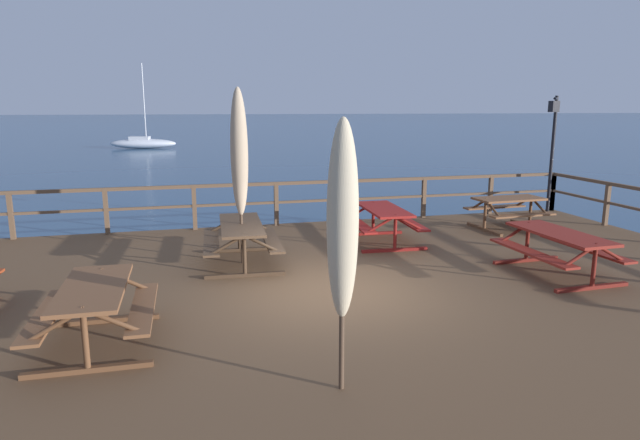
% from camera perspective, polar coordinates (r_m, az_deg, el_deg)
% --- Properties ---
extents(ground_plane, '(600.00, 600.00, 0.00)m').
position_cam_1_polar(ground_plane, '(9.28, 1.26, -12.48)').
color(ground_plane, navy).
extents(wooden_deck, '(16.25, 10.61, 0.89)m').
position_cam_1_polar(wooden_deck, '(9.11, 1.27, -9.93)').
color(wooden_deck, brown).
rests_on(wooden_deck, ground).
extents(railing_waterside_far, '(16.05, 0.10, 1.09)m').
position_cam_1_polar(railing_waterside_far, '(13.67, -4.57, 2.57)').
color(railing_waterside_far, brown).
rests_on(railing_waterside_far, wooden_deck).
extents(picnic_table_back_left, '(1.52, 2.20, 0.78)m').
position_cam_1_polar(picnic_table_back_left, '(10.42, -8.17, -1.45)').
color(picnic_table_back_left, brown).
rests_on(picnic_table_back_left, wooden_deck).
extents(picnic_table_front_left, '(1.70, 1.47, 0.78)m').
position_cam_1_polar(picnic_table_front_left, '(14.01, 18.98, 1.33)').
color(picnic_table_front_left, brown).
rests_on(picnic_table_front_left, wooden_deck).
extents(picnic_table_front_right, '(1.43, 1.87, 0.78)m').
position_cam_1_polar(picnic_table_front_right, '(7.34, -22.37, -7.92)').
color(picnic_table_front_right, brown).
rests_on(picnic_table_front_right, wooden_deck).
extents(picnic_table_mid_right, '(1.50, 1.98, 0.78)m').
position_cam_1_polar(picnic_table_mid_right, '(11.97, 6.63, 0.26)').
color(picnic_table_mid_right, maroon).
rests_on(picnic_table_mid_right, wooden_deck).
extents(picnic_table_mid_left, '(1.46, 2.10, 0.78)m').
position_cam_1_polar(picnic_table_mid_left, '(10.49, 23.54, -2.25)').
color(picnic_table_mid_left, maroon).
rests_on(picnic_table_mid_left, wooden_deck).
extents(patio_umbrella_tall_back_right, '(0.32, 0.32, 3.27)m').
position_cam_1_polar(patio_umbrella_tall_back_right, '(10.19, -8.38, 6.86)').
color(patio_umbrella_tall_back_right, '#4C3828').
rests_on(patio_umbrella_tall_back_right, wooden_deck).
extents(patio_umbrella_tall_mid_left, '(0.32, 0.32, 2.82)m').
position_cam_1_polar(patio_umbrella_tall_mid_left, '(5.42, 2.37, -0.20)').
color(patio_umbrella_tall_mid_left, '#4C3828').
rests_on(patio_umbrella_tall_mid_left, wooden_deck).
extents(lamp_post_hooked, '(0.52, 0.55, 3.20)m').
position_cam_1_polar(lamp_post_hooked, '(15.86, 23.01, 7.87)').
color(lamp_post_hooked, black).
rests_on(lamp_post_hooked, wooden_deck).
extents(sailboat_distant, '(6.20, 2.69, 7.72)m').
position_cam_1_polar(sailboat_distant, '(54.24, -17.90, 7.62)').
color(sailboat_distant, silver).
rests_on(sailboat_distant, ground).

